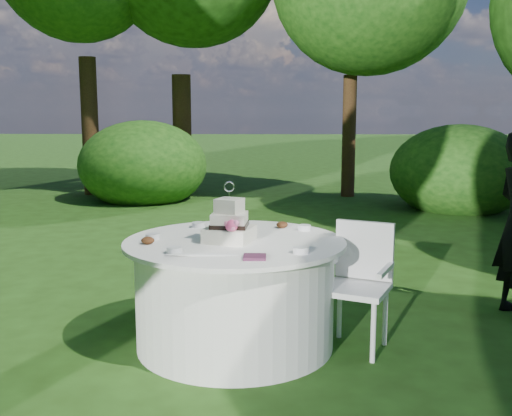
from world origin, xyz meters
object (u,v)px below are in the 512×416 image
at_px(table, 235,292).
at_px(cake, 230,225).
at_px(chair, 360,276).
at_px(napkins, 255,257).

relative_size(table, cake, 3.68).
height_order(cake, chair, cake).
distance_m(cake, chair, 0.99).
relative_size(napkins, cake, 0.33).
height_order(napkins, table, napkins).
height_order(napkins, chair, chair).
bearing_deg(chair, napkins, -144.02).
xyz_separation_m(napkins, table, (-0.16, 0.52, -0.39)).
bearing_deg(cake, napkins, -68.83).
bearing_deg(table, cake, -130.77).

